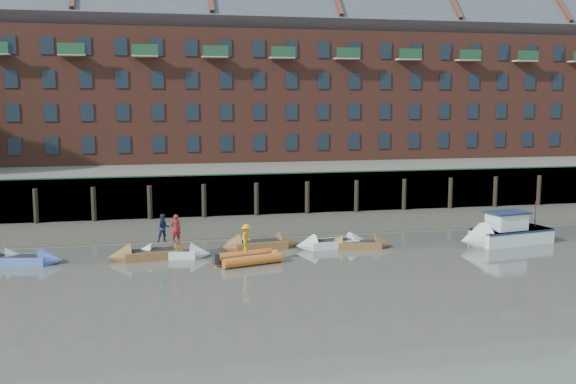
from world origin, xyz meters
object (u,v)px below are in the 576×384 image
object	(u,v)px
person_rower_a	(176,228)
person_rower_b	(164,228)
rowboat_6	(359,244)
person_rib_crew	(246,238)
rowboat_2	(153,254)
motor_launch	(498,234)
rowboat_3	(171,254)
rowboat_5	(333,244)
rib_tender	(251,258)
rowboat_4	(260,245)
rowboat_1	(20,260)

from	to	relation	value
person_rower_a	person_rower_b	world-z (taller)	same
rowboat_6	person_rib_crew	size ratio (longest dim) A/B	2.65
rowboat_2	motor_launch	distance (m)	20.93
rowboat_2	person_rower_a	world-z (taller)	person_rower_a
rowboat_6	rowboat_3	bearing A→B (deg)	-169.15
rowboat_2	rowboat_6	distance (m)	12.24
rowboat_2	person_rower_a	bearing A→B (deg)	-8.94
rowboat_3	person_rower_b	distance (m)	1.52
rowboat_5	person_rower_a	bearing A→B (deg)	178.23
rowboat_2	rowboat_6	xyz separation A→B (m)	(12.24, 0.23, -0.04)
motor_launch	person_rower_b	bearing A→B (deg)	-13.02
rowboat_6	motor_launch	size ratio (longest dim) A/B	0.64
rowboat_5	person_rower_a	size ratio (longest dim) A/B	2.93
rowboat_3	person_rib_crew	size ratio (longest dim) A/B	2.90
motor_launch	rowboat_3	bearing A→B (deg)	-12.46
rowboat_2	person_rower_a	xyz separation A→B (m)	(1.31, -0.03, 1.42)
rowboat_2	rowboat_3	size ratio (longest dim) A/B	1.11
rowboat_3	rib_tender	distance (m)	4.74
rib_tender	rowboat_4	bearing A→B (deg)	56.57
rowboat_4	person_rower_b	world-z (taller)	person_rower_b
person_rib_crew	rowboat_4	bearing A→B (deg)	3.85
rib_tender	person_rib_crew	world-z (taller)	person_rib_crew
rib_tender	motor_launch	distance (m)	15.74
rowboat_6	person_rower_b	bearing A→B (deg)	-170.26
rowboat_3	person_rower_a	distance (m)	1.47
rib_tender	motor_launch	size ratio (longest dim) A/B	0.58
rowboat_5	person_rib_crew	world-z (taller)	person_rib_crew
rowboat_2	motor_launch	size ratio (longest dim) A/B	0.78
rowboat_5	motor_launch	bearing A→B (deg)	-13.36
rowboat_1	rowboat_4	xyz separation A→B (m)	(13.45, 1.06, 0.02)
rowboat_3	person_rower_b	bearing A→B (deg)	162.89
motor_launch	person_rib_crew	size ratio (longest dim) A/B	4.14
rowboat_3	rowboat_4	xyz separation A→B (m)	(5.28, 1.21, 0.03)
rowboat_2	rowboat_5	xyz separation A→B (m)	(10.71, 0.62, -0.02)
motor_launch	rowboat_4	bearing A→B (deg)	-17.93
motor_launch	person_rower_a	size ratio (longest dim) A/B	4.03
rowboat_3	rowboat_6	distance (m)	11.21
rowboat_1	person_rower_b	world-z (taller)	person_rower_b
rowboat_5	person_rower_b	xyz separation A→B (m)	(-10.07, -0.40, 1.44)
rowboat_4	person_rib_crew	world-z (taller)	person_rib_crew
rowboat_2	person_rib_crew	xyz separation A→B (m)	(5.01, -2.24, 1.14)
rowboat_6	person_rower_a	distance (m)	11.03
rowboat_5	rowboat_3	bearing A→B (deg)	177.91
rib_tender	person_rower_a	xyz separation A→B (m)	(-3.93, 2.14, 1.40)
rowboat_6	person_rower_a	bearing A→B (deg)	-168.94
rowboat_6	motor_launch	xyz separation A→B (m)	(8.67, -0.97, 0.45)
rowboat_6	motor_launch	bearing A→B (deg)	3.29
rowboat_1	rowboat_3	world-z (taller)	rowboat_1
rowboat_1	rowboat_5	distance (m)	17.84
rib_tender	motor_launch	world-z (taller)	motor_launch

